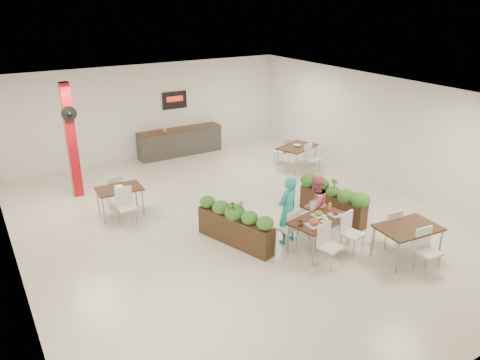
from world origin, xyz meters
The scene contains 12 objects.
ground centered at (0.00, 0.00, 0.00)m, with size 12.00×12.00×0.00m, color beige.
room_shell centered at (0.00, 0.00, 2.01)m, with size 10.10×12.10×3.22m.
red_column centered at (-3.00, 3.79, 1.64)m, with size 0.40×0.41×3.20m.
service_counter centered at (1.00, 5.65, 0.49)m, with size 3.00×0.64×2.20m.
main_table centered at (0.87, -2.09, 0.64)m, with size 1.54×1.85×0.92m.
diner_man centered at (0.48, -1.43, 0.80)m, with size 0.58×0.38×1.59m, color #28AF96.
diner_woman centered at (1.28, -1.43, 0.73)m, with size 0.71×0.55×1.46m, color #EC6980.
planter_left centered at (-0.60, -0.92, 0.53)m, with size 0.94×2.04×1.11m.
planter_right centered at (2.21, -1.02, 0.51)m, with size 0.67×2.00×1.06m.
side_table_a centered at (-2.35, 1.91, 0.62)m, with size 1.15×1.64×0.92m.
side_table_b centered at (3.67, 2.39, 0.64)m, with size 1.48×1.67×0.92m.
side_table_c centered at (2.24, -3.33, 0.63)m, with size 1.39×1.65×0.92m.
Camera 1 is at (-5.35, -9.05, 5.31)m, focal length 35.00 mm.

